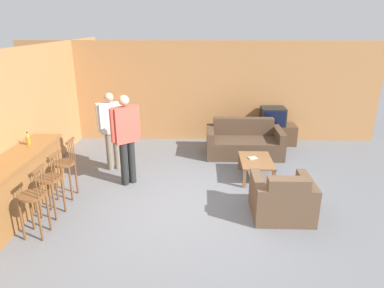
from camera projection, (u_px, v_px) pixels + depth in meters
name	position (u px, v px, depth m)	size (l,w,h in m)	color
ground_plane	(195.00, 208.00, 5.88)	(24.00, 24.00, 0.00)	slate
wall_back	(198.00, 92.00, 8.97)	(9.40, 0.08, 2.60)	#B27A47
wall_left	(34.00, 113.00, 6.83)	(0.08, 8.74, 2.60)	#B27A47
bar_counter	(15.00, 188.00, 5.55)	(0.55, 2.81, 0.95)	brown
bar_chair_near	(34.00, 201.00, 4.94)	(0.40, 0.40, 1.10)	brown
bar_chair_mid	(50.00, 183.00, 5.48)	(0.44, 0.44, 1.10)	brown
bar_chair_far	(65.00, 167.00, 6.08)	(0.38, 0.38, 1.10)	brown
couch_far	(244.00, 143.00, 8.19)	(1.78, 0.93, 0.83)	#4C3828
armchair_near	(282.00, 199.00, 5.56)	(0.95, 0.89, 0.81)	brown
coffee_table	(256.00, 162.00, 6.92)	(0.64, 0.97, 0.40)	brown
tv_unit	(271.00, 134.00, 8.94)	(1.22, 0.51, 0.52)	#513823
tv	(273.00, 116.00, 8.77)	(0.61, 0.51, 0.46)	black
bottle	(28.00, 139.00, 6.07)	(0.07, 0.07, 0.24)	#B27A23
book_on_table	(253.00, 158.00, 6.96)	(0.21, 0.18, 0.02)	#B7AD99
person_by_window	(111.00, 127.00, 7.16)	(0.53, 0.33, 1.67)	#756B5B
person_by_counter	(126.00, 135.00, 6.47)	(0.49, 0.44, 1.77)	black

